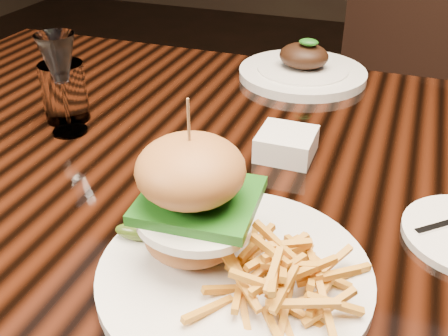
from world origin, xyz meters
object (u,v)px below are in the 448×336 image
(wine_glass, at_px, (59,62))
(chair_far, at_px, (390,90))
(far_dish, at_px, (303,70))
(burger_plate, at_px, (225,239))
(dining_table, at_px, (276,209))

(wine_glass, distance_m, chair_far, 1.06)
(wine_glass, distance_m, far_dish, 0.49)
(wine_glass, bearing_deg, burger_plate, -32.88)
(wine_glass, relative_size, far_dish, 0.64)
(burger_plate, bearing_deg, dining_table, 99.09)
(dining_table, height_order, burger_plate, burger_plate)
(wine_glass, relative_size, chair_far, 0.17)
(dining_table, relative_size, wine_glass, 9.72)
(far_dish, distance_m, chair_far, 0.59)
(burger_plate, bearing_deg, wine_glass, 155.05)
(dining_table, height_order, chair_far, chair_far)
(dining_table, distance_m, far_dish, 0.37)
(dining_table, xyz_separation_m, far_dish, (-0.05, 0.36, 0.09))
(burger_plate, relative_size, wine_glass, 1.81)
(dining_table, height_order, far_dish, far_dish)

